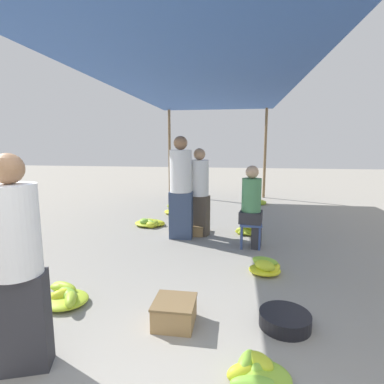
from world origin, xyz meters
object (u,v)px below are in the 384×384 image
stool (250,227)px  banana_pile_right_3 (247,231)px  shopper_walking_far (199,191)px  vendor_foreground (17,262)px  vendor_seated (252,205)px  banana_pile_right_2 (265,267)px  banana_pile_left_2 (150,223)px  banana_pile_right_0 (257,374)px  banana_pile_right_1 (256,201)px  banana_pile_left_0 (65,296)px  crate_near (191,228)px  banana_pile_left_1 (175,211)px  basin_black (285,320)px  crate_mid (174,312)px  shopper_walking_mid (181,186)px

stool → banana_pile_right_3: bearing=91.9°
banana_pile_right_3 → shopper_walking_far: 1.14m
vendor_foreground → vendor_seated: (1.75, 2.91, -0.14)m
banana_pile_right_2 → banana_pile_left_2: bearing=137.0°
banana_pile_right_3 → banana_pile_right_0: bearing=-90.7°
vendor_foreground → banana_pile_right_3: 4.02m
banana_pile_left_2 → banana_pile_right_1: (2.27, 2.64, 0.01)m
vendor_seated → banana_pile_left_0: (-1.98, -2.03, -0.60)m
banana_pile_left_0 → banana_pile_right_2: banana_pile_right_2 is taller
crate_near → banana_pile_left_1: bearing=112.4°
banana_pile_right_2 → stool: bearing=98.9°
banana_pile_left_0 → banana_pile_right_0: banana_pile_left_0 is taller
vendor_foreground → banana_pile_right_2: vendor_foreground is taller
stool → banana_pile_right_0: stool is taller
banana_pile_right_1 → shopper_walking_far: shopper_walking_far is taller
banana_pile_right_0 → banana_pile_right_1: bearing=86.5°
basin_black → crate_near: crate_near is taller
vendor_seated → banana_pile_left_2: size_ratio=2.05×
crate_near → shopper_walking_far: bearing=-28.3°
banana_pile_right_2 → shopper_walking_far: size_ratio=0.31×
banana_pile_left_2 → stool: bearing=-26.6°
banana_pile_right_0 → banana_pile_right_1: size_ratio=0.71×
banana_pile_right_3 → banana_pile_right_2: bearing=-83.9°
banana_pile_right_2 → crate_mid: crate_mid is taller
banana_pile_right_3 → vendor_foreground: bearing=-115.7°
banana_pile_right_3 → banana_pile_right_1: bearing=83.4°
banana_pile_right_0 → banana_pile_left_2: bearing=116.5°
banana_pile_right_2 → shopper_walking_mid: 2.02m
vendor_foreground → banana_pile_right_2: (1.89, 1.93, -0.73)m
banana_pile_left_1 → shopper_walking_mid: bearing=-75.1°
banana_pile_left_0 → crate_mid: bearing=-8.9°
shopper_walking_mid → banana_pile_right_3: bearing=17.3°
banana_pile_right_1 → banana_pile_right_3: (-0.34, -2.96, -0.00)m
vendor_foreground → shopper_walking_far: bearing=76.1°
banana_pile_left_1 → banana_pile_right_1: bearing=38.3°
banana_pile_left_0 → banana_pile_right_0: size_ratio=1.06×
banana_pile_left_2 → crate_mid: size_ratio=1.70×
vendor_seated → banana_pile_right_2: 1.15m
banana_pile_left_1 → banana_pile_left_2: (-0.30, -1.09, -0.02)m
basin_black → banana_pile_right_0: size_ratio=0.99×
banana_pile_right_0 → crate_near: (-0.98, 3.41, 0.03)m
banana_pile_right_0 → shopper_walking_far: bearing=103.9°
crate_near → shopper_walking_far: 0.74m
stool → shopper_walking_far: size_ratio=0.26×
stool → vendor_foreground: bearing=-120.8°
banana_pile_left_2 → vendor_seated: bearing=-26.3°
banana_pile_right_0 → shopper_walking_mid: bearing=109.8°
vendor_seated → shopper_walking_mid: 1.25m
banana_pile_right_2 → crate_mid: size_ratio=1.27×
stool → basin_black: size_ratio=0.88×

